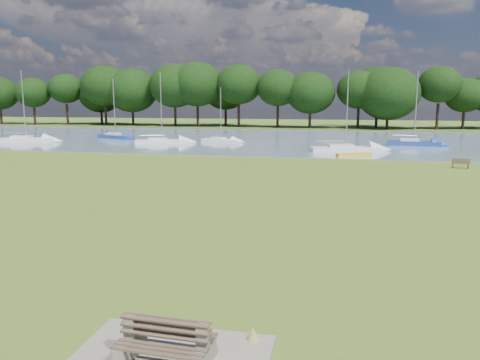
% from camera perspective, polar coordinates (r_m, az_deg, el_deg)
% --- Properties ---
extents(ground, '(220.00, 220.00, 0.00)m').
position_cam_1_polar(ground, '(23.39, 3.47, -3.91)').
color(ground, olive).
extents(river, '(220.00, 40.00, 0.10)m').
position_cam_1_polar(river, '(64.80, 9.15, 4.77)').
color(river, gray).
rests_on(river, ground).
extents(far_bank, '(220.00, 20.00, 0.40)m').
position_cam_1_polar(far_bank, '(94.69, 10.15, 6.29)').
color(far_bank, '#4C6626').
rests_on(far_bank, ground).
extents(bench_pair, '(1.98, 1.21, 1.04)m').
position_cam_1_polar(bench_pair, '(10.41, -9.01, -19.09)').
color(bench_pair, gray).
rests_on(bench_pair, concrete_pad).
extents(riverbank_bench, '(1.35, 0.53, 0.81)m').
position_cam_1_polar(riverbank_bench, '(42.04, 25.31, 1.85)').
color(riverbank_bench, brown).
rests_on(riverbank_bench, ground).
extents(kayak, '(3.47, 2.06, 0.34)m').
position_cam_1_polar(kayak, '(46.79, 13.70, 3.00)').
color(kayak, gold).
rests_on(kayak, river).
extents(tree_line, '(159.84, 10.08, 12.20)m').
position_cam_1_polar(tree_line, '(90.62, 15.56, 10.50)').
color(tree_line, black).
rests_on(tree_line, far_bank).
extents(sailboat_2, '(7.22, 3.68, 9.16)m').
position_cam_1_polar(sailboat_2, '(66.74, -24.69, 4.64)').
color(sailboat_2, silver).
rests_on(sailboat_2, river).
extents(sailboat_3, '(7.75, 4.03, 8.56)m').
position_cam_1_polar(sailboat_3, '(51.12, 12.67, 3.91)').
color(sailboat_3, silver).
rests_on(sailboat_3, river).
extents(sailboat_4, '(5.29, 2.47, 7.00)m').
position_cam_1_polar(sailboat_4, '(60.92, -2.39, 5.00)').
color(sailboat_4, silver).
rests_on(sailboat_4, river).
extents(sailboat_6, '(6.86, 3.77, 8.73)m').
position_cam_1_polar(sailboat_6, '(60.06, -9.56, 4.83)').
color(sailboat_6, silver).
rests_on(sailboat_6, river).
extents(sailboat_7, '(6.20, 2.38, 8.83)m').
position_cam_1_polar(sailboat_7, '(60.23, 20.37, 4.45)').
color(sailboat_7, navy).
rests_on(sailboat_7, river).
extents(sailboat_8, '(6.08, 3.73, 8.33)m').
position_cam_1_polar(sailboat_8, '(69.03, -14.99, 5.30)').
color(sailboat_8, navy).
rests_on(sailboat_8, river).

